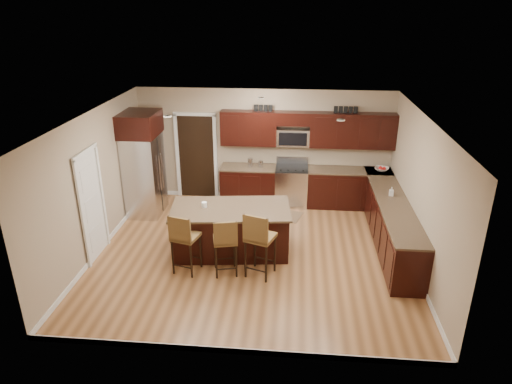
# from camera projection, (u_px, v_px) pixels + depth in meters

# --- Properties ---
(floor) EXTENTS (6.00, 6.00, 0.00)m
(floor) POSITION_uv_depth(u_px,v_px,m) (253.00, 254.00, 8.87)
(floor) COLOR #9C693E
(floor) RESTS_ON ground
(ceiling) EXTENTS (6.00, 6.00, 0.00)m
(ceiling) POSITION_uv_depth(u_px,v_px,m) (253.00, 117.00, 7.82)
(ceiling) COLOR silver
(ceiling) RESTS_ON wall_back
(wall_back) EXTENTS (6.00, 0.00, 6.00)m
(wall_back) POSITION_uv_depth(u_px,v_px,m) (264.00, 146.00, 10.87)
(wall_back) COLOR tan
(wall_back) RESTS_ON floor
(wall_left) EXTENTS (0.00, 5.50, 5.50)m
(wall_left) POSITION_uv_depth(u_px,v_px,m) (95.00, 184.00, 8.60)
(wall_left) COLOR tan
(wall_left) RESTS_ON floor
(wall_right) EXTENTS (0.00, 5.50, 5.50)m
(wall_right) POSITION_uv_depth(u_px,v_px,m) (421.00, 195.00, 8.09)
(wall_right) COLOR tan
(wall_right) RESTS_ON floor
(base_cabinets) EXTENTS (4.02, 3.96, 0.92)m
(base_cabinets) POSITION_uv_depth(u_px,v_px,m) (347.00, 205.00, 9.86)
(base_cabinets) COLOR black
(base_cabinets) RESTS_ON floor
(upper_cabinets) EXTENTS (4.00, 0.33, 0.80)m
(upper_cabinets) POSITION_uv_depth(u_px,v_px,m) (309.00, 129.00, 10.44)
(upper_cabinets) COLOR black
(upper_cabinets) RESTS_ON wall_back
(range) EXTENTS (0.76, 0.64, 1.11)m
(range) POSITION_uv_depth(u_px,v_px,m) (291.00, 186.00, 10.88)
(range) COLOR silver
(range) RESTS_ON floor
(microwave) EXTENTS (0.76, 0.31, 0.40)m
(microwave) POSITION_uv_depth(u_px,v_px,m) (293.00, 137.00, 10.58)
(microwave) COLOR silver
(microwave) RESTS_ON upper_cabinets
(doorway) EXTENTS (0.85, 0.03, 2.06)m
(doorway) POSITION_uv_depth(u_px,v_px,m) (197.00, 157.00, 11.12)
(doorway) COLOR black
(doorway) RESTS_ON floor
(pantry_door) EXTENTS (0.03, 0.80, 2.04)m
(pantry_door) POSITION_uv_depth(u_px,v_px,m) (92.00, 207.00, 8.45)
(pantry_door) COLOR white
(pantry_door) RESTS_ON floor
(letter_decor) EXTENTS (2.20, 0.03, 0.15)m
(letter_decor) POSITION_uv_depth(u_px,v_px,m) (304.00, 109.00, 10.28)
(letter_decor) COLOR black
(letter_decor) RESTS_ON upper_cabinets
(island) EXTENTS (2.37, 1.42, 0.92)m
(island) POSITION_uv_depth(u_px,v_px,m) (231.00, 231.00, 8.81)
(island) COLOR black
(island) RESTS_ON floor
(stool_left) EXTENTS (0.53, 0.53, 1.15)m
(stool_left) POSITION_uv_depth(u_px,v_px,m) (184.00, 237.00, 7.99)
(stool_left) COLOR brown
(stool_left) RESTS_ON floor
(stool_mid) EXTENTS (0.49, 0.49, 1.10)m
(stool_mid) POSITION_uv_depth(u_px,v_px,m) (225.00, 241.00, 7.94)
(stool_mid) COLOR brown
(stool_mid) RESTS_ON floor
(stool_right) EXTENTS (0.59, 0.59, 1.24)m
(stool_right) POSITION_uv_depth(u_px,v_px,m) (259.00, 238.00, 7.85)
(stool_right) COLOR brown
(stool_right) RESTS_ON floor
(refrigerator) EXTENTS (0.79, 0.98, 2.35)m
(refrigerator) POSITION_uv_depth(u_px,v_px,m) (143.00, 163.00, 10.15)
(refrigerator) COLOR silver
(refrigerator) RESTS_ON floor
(floor_mat) EXTENTS (1.04, 0.83, 0.01)m
(floor_mat) POSITION_uv_depth(u_px,v_px,m) (281.00, 215.00, 10.47)
(floor_mat) COLOR brown
(floor_mat) RESTS_ON floor
(fruit_bowl) EXTENTS (0.41, 0.41, 0.08)m
(fruit_bowl) POSITION_uv_depth(u_px,v_px,m) (382.00, 169.00, 10.52)
(fruit_bowl) COLOR silver
(fruit_bowl) RESTS_ON base_cabinets
(soap_bottle) EXTENTS (0.09, 0.09, 0.18)m
(soap_bottle) POSITION_uv_depth(u_px,v_px,m) (391.00, 191.00, 9.14)
(soap_bottle) COLOR #B2B2B2
(soap_bottle) RESTS_ON base_cabinets
(canister_tall) EXTENTS (0.12, 0.12, 0.21)m
(canister_tall) POSITION_uv_depth(u_px,v_px,m) (250.00, 163.00, 10.75)
(canister_tall) COLOR silver
(canister_tall) RESTS_ON base_cabinets
(canister_short) EXTENTS (0.11, 0.11, 0.16)m
(canister_short) POSITION_uv_depth(u_px,v_px,m) (261.00, 164.00, 10.74)
(canister_short) COLOR silver
(canister_short) RESTS_ON base_cabinets
(island_jar) EXTENTS (0.10, 0.10, 0.10)m
(island_jar) POSITION_uv_depth(u_px,v_px,m) (204.00, 205.00, 8.65)
(island_jar) COLOR white
(island_jar) RESTS_ON island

